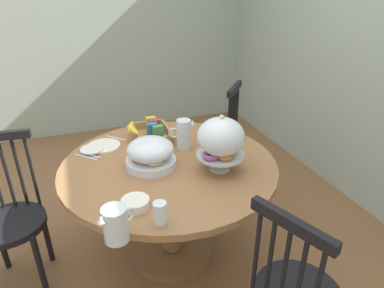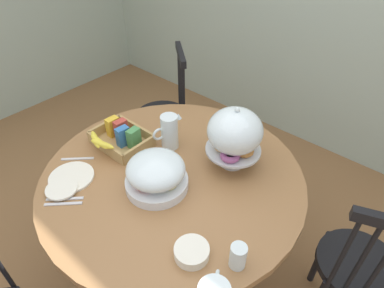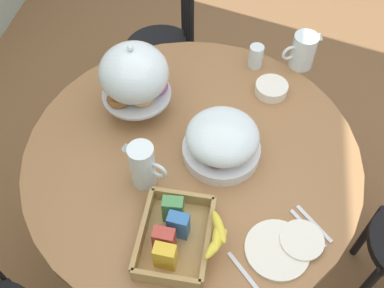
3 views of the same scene
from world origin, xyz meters
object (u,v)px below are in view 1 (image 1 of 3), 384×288
drinking_glass (160,213)px  fruit_platter_covered (151,153)px  orange_juice_pitcher (116,226)px  dining_table (170,188)px  china_plate_small (92,149)px  cereal_bowl (135,203)px  windsor_chair_by_cabinet (217,141)px  china_plate_large (104,146)px  windsor_chair_facing_door (12,221)px  cereal_basket (151,132)px  pastry_stand_with_dome (221,139)px  milk_pitcher (184,135)px

drinking_glass → fruit_platter_covered: bearing=170.6°
fruit_platter_covered → orange_juice_pitcher: (0.57, -0.29, -0.01)m
dining_table → china_plate_small: bearing=-126.1°
cereal_bowl → drinking_glass: (0.16, 0.08, 0.03)m
dining_table → china_plate_small: 0.57m
windsor_chair_by_cabinet → orange_juice_pitcher: bearing=-39.2°
orange_juice_pitcher → drinking_glass: bearing=101.7°
china_plate_large → windsor_chair_facing_door: bearing=-69.6°
windsor_chair_facing_door → drinking_glass: bearing=48.5°
dining_table → cereal_bowl: (0.38, -0.28, 0.21)m
dining_table → windsor_chair_by_cabinet: (-0.71, 0.64, -0.10)m
cereal_basket → china_plate_large: bearing=-85.6°
fruit_platter_covered → cereal_bowl: fruit_platter_covered is taller
cereal_bowl → cereal_basket: bearing=160.6°
china_plate_large → pastry_stand_with_dome: bearing=48.5°
milk_pitcher → fruit_platter_covered: bearing=-57.5°
china_plate_small → cereal_bowl: size_ratio=1.07×
windsor_chair_facing_door → pastry_stand_with_dome: size_ratio=2.83×
windsor_chair_by_cabinet → fruit_platter_covered: size_ratio=3.25×
pastry_stand_with_dome → cereal_bowl: (0.19, -0.54, -0.17)m
fruit_platter_covered → milk_pitcher: (-0.17, 0.26, 0.00)m
orange_juice_pitcher → china_plate_small: size_ratio=1.18×
cereal_basket → china_plate_small: bearing=-80.5°
pastry_stand_with_dome → fruit_platter_covered: bearing=-115.2°
windsor_chair_by_cabinet → cereal_bowl: size_ratio=6.96×
cereal_basket → china_plate_large: 0.34m
china_plate_large → china_plate_small: size_ratio=1.47×
pastry_stand_with_dome → orange_juice_pitcher: pastry_stand_with_dome is taller
windsor_chair_by_cabinet → windsor_chair_facing_door: size_ratio=1.00×
milk_pitcher → cereal_bowl: 0.69m
china_plate_large → cereal_bowl: size_ratio=1.57×
dining_table → pastry_stand_with_dome: pastry_stand_with_dome is taller
windsor_chair_by_cabinet → milk_pitcher: (0.55, -0.49, 0.38)m
china_plate_large → china_plate_small: (0.04, -0.08, 0.01)m
windsor_chair_facing_door → drinking_glass: size_ratio=8.86×
china_plate_small → china_plate_large: bearing=119.0°
milk_pitcher → china_plate_large: bearing=-111.3°
dining_table → china_plate_large: bearing=-135.5°
windsor_chair_facing_door → fruit_platter_covered: windsor_chair_facing_door is taller
china_plate_large → drinking_glass: 0.90m
drinking_glass → china_plate_large: bearing=-170.4°
cereal_bowl → china_plate_small: bearing=-168.1°
pastry_stand_with_dome → orange_juice_pitcher: 0.78m
dining_table → drinking_glass: bearing=-20.6°
china_plate_small → windsor_chair_facing_door: bearing=-71.0°
milk_pitcher → cereal_basket: milk_pitcher is taller
cereal_bowl → drinking_glass: 0.18m
fruit_platter_covered → cereal_basket: 0.40m
milk_pitcher → drinking_glass: 0.78m
pastry_stand_with_dome → fruit_platter_covered: size_ratio=1.15×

